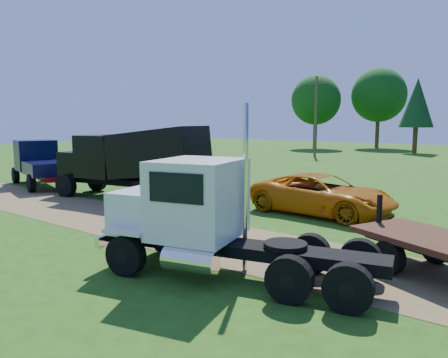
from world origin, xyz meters
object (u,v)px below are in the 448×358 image
Objects in this scene: black_dump_truck at (133,159)px; navy_truck at (38,163)px; white_semi_tractor at (201,216)px; spectator_a at (136,221)px; orange_pickup at (322,194)px.

black_dump_truck is 1.35× the size of navy_truck.
black_dump_truck is at bearing 19.94° from navy_truck.
white_semi_tractor is 4.13× the size of spectator_a.
black_dump_truck is (-9.82, 6.15, 0.55)m from white_semi_tractor.
white_semi_tractor is 1.14× the size of navy_truck.
spectator_a is (-2.87, 0.29, -0.60)m from white_semi_tractor.
black_dump_truck is 8.32m from navy_truck.
spectator_a is at bearing -50.24° from black_dump_truck.
navy_truck is 3.62× the size of spectator_a.
black_dump_truck is 9.57m from orange_pickup.
white_semi_tractor reaches higher than navy_truck.
black_dump_truck is at bearing 133.17° from spectator_a.
navy_truck is at bearing 148.44° from white_semi_tractor.
navy_truck is (-8.28, -0.48, -0.63)m from black_dump_truck.
white_semi_tractor is at bearing -171.89° from orange_pickup.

